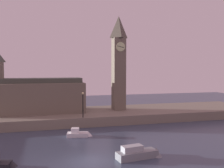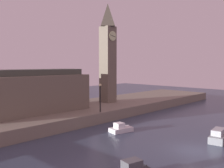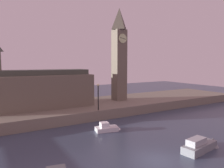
# 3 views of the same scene
# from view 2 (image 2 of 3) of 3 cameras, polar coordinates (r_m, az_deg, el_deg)

# --- Properties ---
(ground_plane) EXTENTS (120.00, 120.00, 0.00)m
(ground_plane) POSITION_cam_2_polar(r_m,az_deg,el_deg) (25.55, 18.09, -14.12)
(ground_plane) COLOR #384256
(far_embankment) EXTENTS (70.00, 12.00, 1.50)m
(far_embankment) POSITION_cam_2_polar(r_m,az_deg,el_deg) (38.12, -10.32, -6.65)
(far_embankment) COLOR slate
(far_embankment) RESTS_ON ground
(clock_tower) EXTENTS (2.37, 2.41, 16.85)m
(clock_tower) POSITION_cam_2_polar(r_m,az_deg,el_deg) (43.82, -0.95, 7.32)
(clock_tower) COLOR #6B6051
(clock_tower) RESTS_ON far_embankment
(parliament_hall) EXTENTS (14.92, 6.56, 10.37)m
(parliament_hall) POSITION_cam_2_polar(r_m,az_deg,el_deg) (36.06, -17.95, -1.55)
(parliament_hall) COLOR #6B6051
(parliament_hall) RESTS_ON far_embankment
(streetlamp) EXTENTS (0.36, 0.36, 3.88)m
(streetlamp) POSITION_cam_2_polar(r_m,az_deg,el_deg) (34.67, -2.68, -2.38)
(streetlamp) COLOR black
(streetlamp) RESTS_ON far_embankment
(boat_cruiser_grey) EXTENTS (4.99, 2.00, 1.45)m
(boat_cruiser_grey) POSITION_cam_2_polar(r_m,az_deg,el_deg) (30.00, 23.40, -10.50)
(boat_cruiser_grey) COLOR gray
(boat_cruiser_grey) RESTS_ON ground
(boat_ferry_white) EXTENTS (3.63, 2.01, 1.20)m
(boat_ferry_white) POSITION_cam_2_polar(r_m,az_deg,el_deg) (30.97, 2.52, -9.92)
(boat_ferry_white) COLOR silver
(boat_ferry_white) RESTS_ON ground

